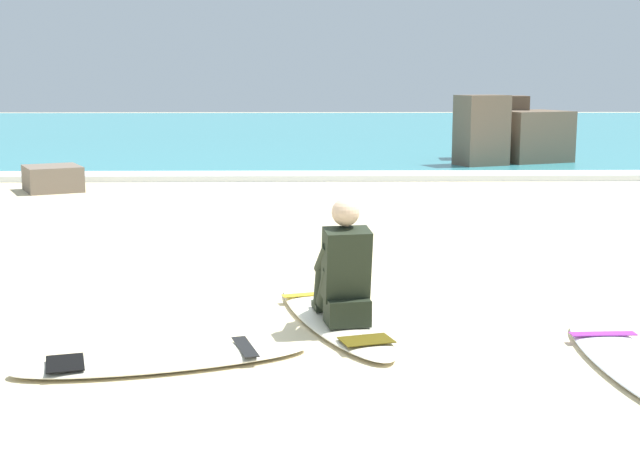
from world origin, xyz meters
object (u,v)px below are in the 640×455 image
(surfboard_spare_near, at_px, (163,359))
(shoreline_rock, at_px, (53,178))
(surfer_seated, at_px, (344,274))
(surfboard_spare_far, at_px, (637,366))
(surfboard_main, at_px, (334,318))

(surfboard_spare_near, xyz_separation_m, shoreline_rock, (-3.30, 9.04, 0.18))
(surfer_seated, height_order, surfboard_spare_far, surfer_seated)
(surfer_seated, bearing_deg, surfboard_main, 110.55)
(surfboard_main, distance_m, surfboard_spare_near, 1.54)
(surfboard_main, xyz_separation_m, surfboard_spare_near, (-1.18, -0.99, 0.00))
(surfer_seated, xyz_separation_m, surfboard_spare_near, (-1.25, -0.81, -0.40))
(surfboard_main, relative_size, shoreline_rock, 2.46)
(surfboard_spare_far, xyz_separation_m, shoreline_rock, (-6.43, 9.23, 0.18))
(surfboard_main, distance_m, surfer_seated, 0.45)
(surfboard_spare_far, height_order, shoreline_rock, shoreline_rock)
(surfer_seated, relative_size, surfboard_spare_near, 0.46)
(surfer_seated, xyz_separation_m, shoreline_rock, (-4.55, 8.23, -0.22))
(shoreline_rock, bearing_deg, surfboard_spare_near, -69.96)
(surfboard_spare_near, bearing_deg, shoreline_rock, 110.04)
(surfboard_spare_far, relative_size, shoreline_rock, 2.26)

